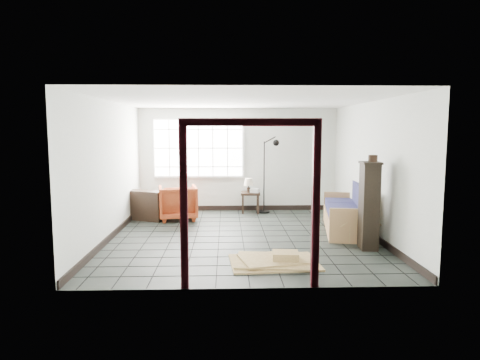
{
  "coord_description": "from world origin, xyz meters",
  "views": [
    {
      "loc": [
        -0.31,
        -8.11,
        2.05
      ],
      "look_at": [
        -0.03,
        0.3,
        1.07
      ],
      "focal_mm": 32.0,
      "sensor_mm": 36.0,
      "label": 1
    }
  ],
  "objects_px": {
    "futon_sofa": "(350,214)",
    "side_table": "(250,196)",
    "tall_shelf": "(369,205)",
    "armchair": "(178,201)"
  },
  "relations": [
    {
      "from": "futon_sofa",
      "to": "armchair",
      "type": "distance_m",
      "value": 3.84
    },
    {
      "from": "futon_sofa",
      "to": "side_table",
      "type": "bearing_deg",
      "value": 144.21
    },
    {
      "from": "futon_sofa",
      "to": "side_table",
      "type": "relative_size",
      "value": 4.35
    },
    {
      "from": "futon_sofa",
      "to": "side_table",
      "type": "xyz_separation_m",
      "value": [
        -1.92,
        1.99,
        0.08
      ]
    },
    {
      "from": "armchair",
      "to": "tall_shelf",
      "type": "distance_m",
      "value": 4.41
    },
    {
      "from": "futon_sofa",
      "to": "tall_shelf",
      "type": "bearing_deg",
      "value": -82.58
    },
    {
      "from": "armchair",
      "to": "tall_shelf",
      "type": "height_order",
      "value": "tall_shelf"
    },
    {
      "from": "tall_shelf",
      "to": "futon_sofa",
      "type": "bearing_deg",
      "value": 91.03
    },
    {
      "from": "armchair",
      "to": "side_table",
      "type": "relative_size",
      "value": 1.68
    },
    {
      "from": "side_table",
      "to": "tall_shelf",
      "type": "relative_size",
      "value": 0.34
    }
  ]
}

